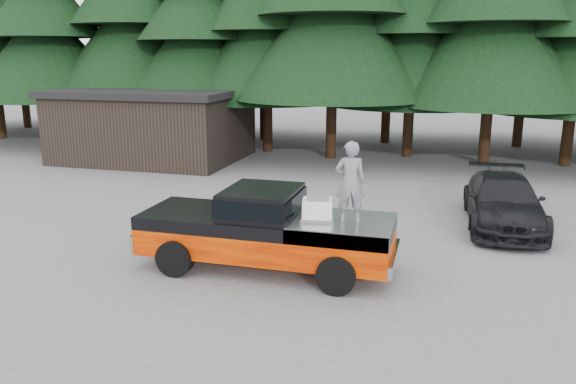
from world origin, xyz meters
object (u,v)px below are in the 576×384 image
(pickup_truck, at_px, (266,241))
(air_compressor, at_px, (317,210))
(parked_car, at_px, (503,201))
(man_on_bed, at_px, (350,182))
(utility_building, at_px, (154,124))

(pickup_truck, relative_size, air_compressor, 9.30)
(air_compressor, bearing_deg, parked_car, 39.77)
(air_compressor, bearing_deg, man_on_bed, -8.95)
(pickup_truck, bearing_deg, utility_building, 128.17)
(air_compressor, xyz_separation_m, parked_car, (4.37, 5.19, -0.82))
(parked_car, bearing_deg, pickup_truck, -139.57)
(pickup_truck, distance_m, parked_car, 7.56)
(parked_car, xyz_separation_m, utility_building, (-15.00, 6.88, 0.94))
(pickup_truck, xyz_separation_m, man_on_bed, (1.94, -0.10, 1.56))
(pickup_truck, distance_m, man_on_bed, 2.49)
(parked_car, distance_m, utility_building, 16.53)
(air_compressor, height_order, utility_building, utility_building)
(parked_car, relative_size, utility_building, 0.60)
(man_on_bed, bearing_deg, parked_car, -140.02)
(parked_car, bearing_deg, utility_building, 153.59)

